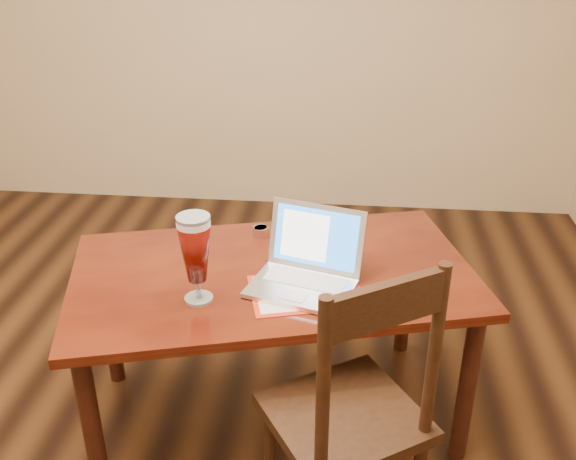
# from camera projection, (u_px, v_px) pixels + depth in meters

# --- Properties ---
(ground) EXTENTS (5.00, 5.00, 0.00)m
(ground) POSITION_uv_depth(u_px,v_px,m) (159.00, 460.00, 2.51)
(ground) COLOR black
(ground) RESTS_ON ground
(dining_table) EXTENTS (1.67, 1.21, 1.03)m
(dining_table) POSITION_uv_depth(u_px,v_px,m) (271.00, 287.00, 2.44)
(dining_table) COLOR #521B0B
(dining_table) RESTS_ON ground
(dining_chair) EXTENTS (0.62, 0.61, 1.08)m
(dining_chair) POSITION_uv_depth(u_px,v_px,m) (351.00, 416.00, 2.01)
(dining_chair) COLOR black
(dining_chair) RESTS_ON ground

